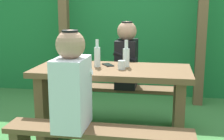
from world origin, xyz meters
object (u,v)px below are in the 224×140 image
(bench_far, at_px, (121,97))
(bottle_right, at_px, (126,56))
(picnic_table, at_px, (112,94))
(cell_phone, at_px, (108,65))
(drinking_glass, at_px, (122,65))
(person_black_coat, at_px, (127,57))
(bottle_left, at_px, (97,56))
(person_white_shirt, at_px, (72,84))

(bench_far, distance_m, bottle_right, 0.76)
(picnic_table, relative_size, bottle_right, 5.70)
(bottle_right, height_order, cell_phone, bottle_right)
(bench_far, relative_size, drinking_glass, 17.82)
(cell_phone, bearing_deg, person_black_coat, 43.13)
(person_black_coat, xyz_separation_m, bottle_left, (-0.20, -0.56, 0.10))
(person_black_coat, distance_m, bottle_left, 0.60)
(person_black_coat, height_order, drinking_glass, person_black_coat)
(drinking_glass, bearing_deg, bottle_right, 78.56)
(bench_far, bearing_deg, bottle_right, -77.25)
(person_white_shirt, relative_size, person_black_coat, 1.00)
(person_black_coat, relative_size, bottle_right, 2.93)
(picnic_table, height_order, bottle_right, bottle_right)
(picnic_table, height_order, bench_far, picnic_table)
(person_black_coat, xyz_separation_m, drinking_glass, (0.04, -0.64, 0.04))
(bottle_right, relative_size, cell_phone, 1.75)
(person_white_shirt, distance_m, drinking_glass, 0.62)
(bench_far, distance_m, person_white_shirt, 1.29)
(picnic_table, distance_m, person_black_coat, 0.65)
(person_white_shirt, distance_m, person_black_coat, 1.22)
(person_white_shirt, bearing_deg, bottle_right, 65.37)
(person_white_shirt, relative_size, bottle_left, 2.87)
(picnic_table, bearing_deg, cell_phone, 117.18)
(picnic_table, relative_size, bench_far, 1.00)
(bench_far, distance_m, drinking_glass, 0.81)
(bottle_left, bearing_deg, bench_far, 75.59)
(person_white_shirt, xyz_separation_m, drinking_glass, (0.29, 0.55, 0.04))
(drinking_glass, relative_size, cell_phone, 0.56)
(person_black_coat, distance_m, bottle_right, 0.53)
(picnic_table, height_order, person_white_shirt, person_white_shirt)
(bench_far, height_order, drinking_glass, drinking_glass)
(person_white_shirt, bearing_deg, picnic_table, 72.07)
(picnic_table, height_order, cell_phone, cell_phone)
(picnic_table, distance_m, person_white_shirt, 0.67)
(picnic_table, relative_size, person_black_coat, 1.95)
(person_black_coat, bearing_deg, drinking_glass, -86.83)
(person_white_shirt, distance_m, bottle_right, 0.75)
(picnic_table, relative_size, cell_phone, 10.00)
(picnic_table, height_order, drinking_glass, drinking_glass)
(bench_far, relative_size, cell_phone, 10.00)
(bench_far, distance_m, cell_phone, 0.67)
(person_white_shirt, xyz_separation_m, person_black_coat, (0.25, 1.19, 0.00))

